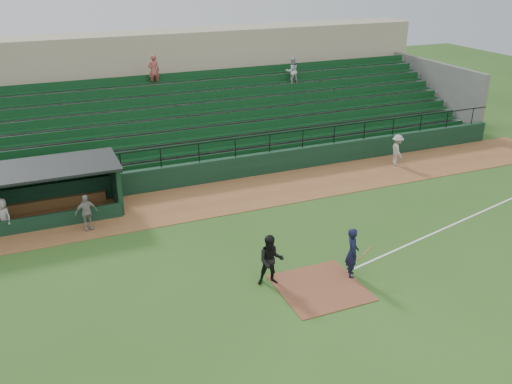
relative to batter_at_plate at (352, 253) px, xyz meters
name	(u,v)px	position (x,y,z in m)	size (l,w,h in m)	color
ground	(307,274)	(-1.46, 0.70, -0.98)	(90.00, 90.00, 0.00)	#2C521A
warning_track	(233,196)	(-1.46, 8.70, -0.97)	(40.00, 4.00, 0.03)	brown
home_plate_dirt	(320,288)	(-1.46, -0.30, -0.97)	(3.00, 3.00, 0.03)	brown
foul_line	(454,224)	(6.54, 1.90, -0.98)	(18.00, 0.09, 0.01)	white
stadium_structure	(184,110)	(-1.46, 17.16, 1.32)	(38.00, 13.08, 6.40)	black
dugout	(18,190)	(-11.21, 10.26, 0.35)	(8.90, 3.20, 2.42)	black
batter_at_plate	(352,253)	(0.00, 0.00, 0.00)	(1.15, 0.84, 1.97)	black
umpire	(271,260)	(-3.00, 0.66, -0.01)	(0.95, 0.74, 1.95)	black
runner	(397,150)	(8.68, 9.19, -0.07)	(1.14, 0.65, 1.76)	#A8A29D
dugout_player_a	(86,212)	(-8.60, 7.66, -0.13)	(0.96, 0.40, 1.64)	gray
dugout_player_b	(3,216)	(-11.90, 8.71, -0.15)	(0.79, 0.51, 1.61)	#A4A09A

